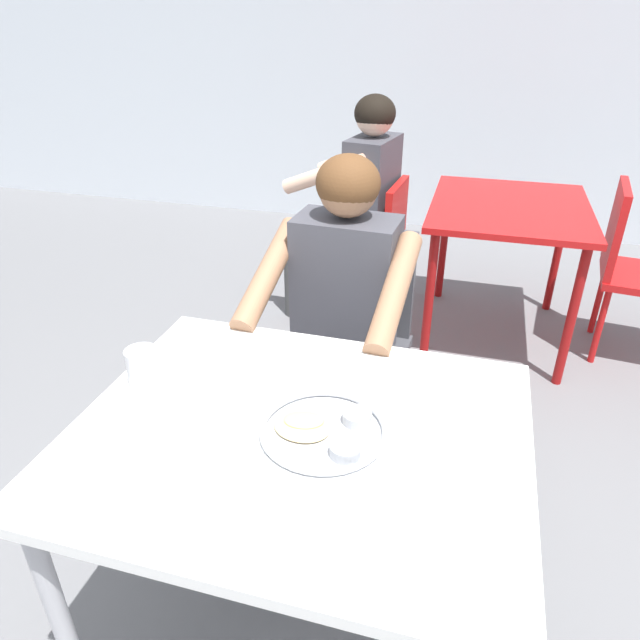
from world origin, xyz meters
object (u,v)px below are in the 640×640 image
Objects in this scene: table_foreground at (299,457)px; table_background_red at (508,222)px; drinking_cup at (143,367)px; patron_background at (356,192)px; chair_red_right at (633,262)px; thali_tray at (325,431)px; diner_foreground at (337,307)px; chair_red_left at (374,242)px; chair_foreground at (353,328)px.

table_foreground is 1.11× the size of table_background_red.
drinking_cup is 1.90m from patron_background.
table_background_red is 0.63m from chair_red_right.
table_foreground is 3.58× the size of thali_tray.
table_background_red is 0.75× the size of patron_background.
drinking_cup is (-0.49, 0.06, 0.04)m from thali_tray.
diner_foreground is at bearing 59.94° from drinking_cup.
table_background_red is at bearing 77.81° from thali_tray.
diner_foreground is 1.28m from chair_red_left.
thali_tray is 0.50m from drinking_cup.
diner_foreground reaches higher than drinking_cup.
diner_foreground is 1.30× the size of table_background_red.
drinking_cup is 0.13× the size of chair_red_left.
chair_red_left is (-0.12, 1.03, -0.05)m from chair_foreground.
chair_foreground is 1.11m from patron_background.
table_foreground is 2.23m from chair_red_right.
diner_foreground is (-0.08, 0.67, 0.05)m from table_foreground.
chair_foreground is 1.19m from table_background_red.
patron_background is at bearing 179.30° from chair_red_right.
table_foreground is at bearing -8.22° from drinking_cup.
chair_red_left is (-0.25, 1.92, -0.29)m from thali_tray.
chair_red_left is at bearing -19.09° from patron_background.
chair_foreground is at bearing 66.52° from drinking_cup.
diner_foreground reaches higher than table_foreground.
drinking_cup is 0.09× the size of diner_foreground.
chair_red_right is (1.03, 1.94, -0.27)m from thali_tray.
patron_background is (-0.24, 1.07, 0.21)m from chair_foreground.
drinking_cup is at bearing 172.59° from thali_tray.
chair_red_left is at bearing 82.52° from drinking_cup.
diner_foreground is (0.35, 0.60, -0.08)m from drinking_cup.
drinking_cup is at bearing -120.06° from diner_foreground.
chair_foreground is at bearing 87.43° from diner_foreground.
table_background_red is 0.69m from chair_red_left.
chair_foreground is 0.74× the size of diner_foreground.
thali_tray reaches higher than table_foreground.
chair_foreground is 0.30m from diner_foreground.
table_background_red is at bearing 62.33° from chair_foreground.
drinking_cup reaches higher than chair_red_left.
thali_tray is 0.32× the size of chair_foreground.
diner_foreground is at bearing -80.02° from patron_background.
chair_red_right is (1.16, 1.05, -0.02)m from chair_foreground.
diner_foreground is 0.98× the size of patron_background.
chair_red_right is 1.42m from patron_background.
diner_foreground is (-0.14, 0.67, -0.04)m from thali_tray.
drinking_cup is 0.11× the size of table_background_red.
patron_background is (-0.79, 0.02, 0.08)m from table_background_red.
chair_foreground reaches higher than table_foreground.
table_foreground is at bearing -119.43° from chair_red_right.
patron_background is (-1.40, 0.02, 0.23)m from chair_red_right.
drinking_cup is 0.12× the size of chair_foreground.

